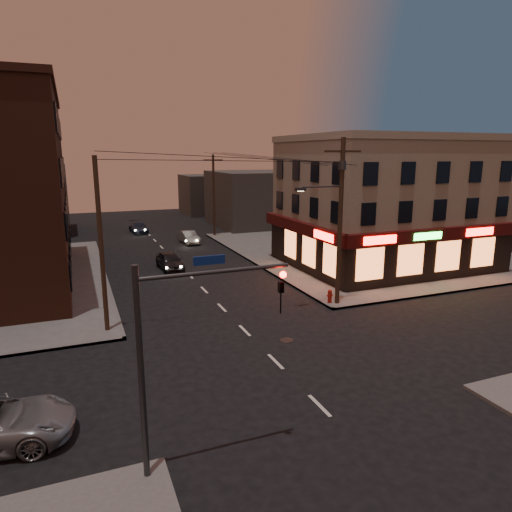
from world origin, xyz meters
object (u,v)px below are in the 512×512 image
fire_hydrant (330,295)px  sedan_far (138,227)px  sedan_near (170,261)px  sedan_mid (189,237)px

fire_hydrant → sedan_far: bearing=103.0°
sedan_near → sedan_far: size_ratio=0.94×
sedan_near → fire_hydrant: size_ratio=4.89×
sedan_near → fire_hydrant: (7.42, -12.69, -0.09)m
sedan_mid → sedan_far: size_ratio=0.90×
sedan_mid → fire_hydrant: size_ratio=4.63×
sedan_near → sedan_mid: size_ratio=1.06×
sedan_near → fire_hydrant: 14.70m
sedan_near → sedan_far: bearing=86.8°
sedan_mid → fire_hydrant: bearing=-87.2°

